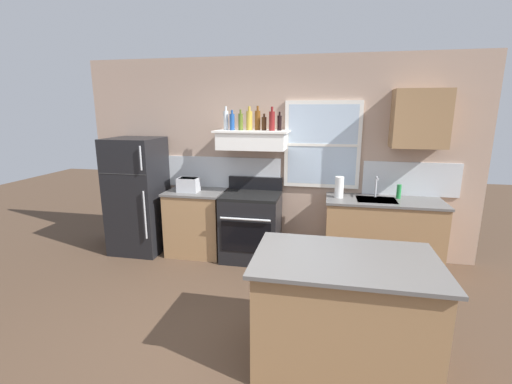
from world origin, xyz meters
TOP-DOWN VIEW (x-y plane):
  - ground_plane at (0.00, 0.00)m, footprint 16.00×16.00m
  - back_wall at (0.03, 2.23)m, footprint 5.40×0.11m
  - refrigerator at (-1.90, 1.84)m, footprint 0.70×0.72m
  - counter_left_of_stove at (-1.05, 1.90)m, footprint 0.79×0.63m
  - toaster at (-1.12, 1.83)m, footprint 0.30×0.20m
  - stove_range at (-0.25, 1.86)m, footprint 0.76×0.69m
  - range_hood_shelf at (-0.25, 1.96)m, footprint 0.96×0.52m
  - bottle_clear_tall at (-0.61, 1.97)m, footprint 0.06×0.06m
  - bottle_blue_liqueur at (-0.51, 1.92)m, footprint 0.07×0.07m
  - bottle_olive_oil_square at (-0.40, 1.93)m, footprint 0.06×0.06m
  - bottle_champagne_gold_foil at (-0.30, 1.98)m, footprint 0.08×0.08m
  - bottle_amber_wine at (-0.19, 2.02)m, footprint 0.07×0.07m
  - bottle_brown_stout at (-0.10, 1.96)m, footprint 0.06×0.06m
  - bottle_red_label_wine at (0.01, 1.91)m, footprint 0.07×0.07m
  - bottle_balsamic_dark at (0.10, 1.98)m, footprint 0.06×0.06m
  - counter_right_with_sink at (1.45, 1.90)m, footprint 1.43×0.63m
  - sink_faucet at (1.35, 2.00)m, footprint 0.03×0.17m
  - paper_towel_roll at (0.89, 1.90)m, footprint 0.11×0.11m
  - dish_soap_bottle at (1.63, 2.00)m, footprint 0.06×0.06m
  - kitchen_island at (0.89, -0.02)m, footprint 1.40×0.90m
  - upper_cabinet_right at (1.80, 2.04)m, footprint 0.64×0.32m

SIDE VIEW (x-z plane):
  - ground_plane at x=0.00m, z-range 0.00..0.00m
  - counter_left_of_stove at x=-1.05m, z-range 0.00..0.91m
  - counter_right_with_sink at x=1.45m, z-range 0.00..0.91m
  - kitchen_island at x=0.89m, z-range 0.00..0.91m
  - stove_range at x=-0.25m, z-range -0.08..1.01m
  - refrigerator at x=-1.90m, z-range 0.00..1.63m
  - dish_soap_bottle at x=1.63m, z-range 0.91..1.09m
  - toaster at x=-1.12m, z-range 0.91..1.10m
  - paper_towel_roll at x=0.89m, z-range 0.91..1.18m
  - sink_faucet at x=1.35m, z-range 0.94..1.22m
  - back_wall at x=0.03m, z-range 0.00..2.70m
  - range_hood_shelf at x=-0.25m, z-range 1.50..1.75m
  - bottle_brown_stout at x=-0.10m, z-range 1.73..1.94m
  - bottle_balsamic_dark at x=0.10m, z-range 1.73..1.96m
  - bottle_blue_liqueur at x=-0.51m, z-range 1.72..1.98m
  - bottle_olive_oil_square at x=-0.40m, z-range 1.72..1.99m
  - bottle_red_label_wine at x=0.01m, z-range 1.72..2.02m
  - bottle_champagne_gold_foil at x=-0.30m, z-range 1.72..2.03m
  - bottle_clear_tall at x=-0.61m, z-range 1.72..2.03m
  - bottle_amber_wine at x=-0.19m, z-range 1.72..2.03m
  - upper_cabinet_right at x=1.80m, z-range 1.55..2.25m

